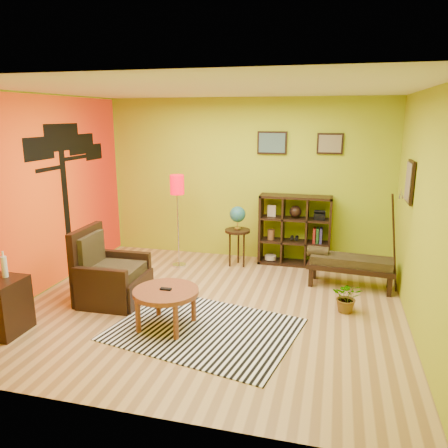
% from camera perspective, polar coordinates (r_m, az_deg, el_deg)
% --- Properties ---
extents(ground, '(5.00, 5.00, 0.00)m').
position_cam_1_polar(ground, '(5.96, -1.75, -10.75)').
color(ground, tan).
rests_on(ground, ground).
extents(room_shell, '(5.04, 4.54, 2.82)m').
position_cam_1_polar(room_shell, '(5.50, -2.78, 6.73)').
color(room_shell, '#A4BB1C').
rests_on(room_shell, ground).
extents(zebra_rug, '(2.37, 1.96, 0.01)m').
position_cam_1_polar(zebra_rug, '(5.38, -2.58, -13.57)').
color(zebra_rug, white).
rests_on(zebra_rug, ground).
extents(coffee_table, '(0.78, 0.78, 0.50)m').
position_cam_1_polar(coffee_table, '(5.31, -7.59, -9.18)').
color(coffee_table, brown).
rests_on(coffee_table, ground).
extents(armchair, '(0.87, 0.88, 1.02)m').
position_cam_1_polar(armchair, '(6.25, -14.73, -6.95)').
color(armchair, black).
rests_on(armchair, ground).
extents(floor_lamp, '(0.23, 0.23, 1.56)m').
position_cam_1_polar(floor_lamp, '(7.22, -6.12, 4.05)').
color(floor_lamp, silver).
rests_on(floor_lamp, ground).
extents(globe_table, '(0.42, 0.42, 1.03)m').
position_cam_1_polar(globe_table, '(7.29, 1.78, 0.38)').
color(globe_table, black).
rests_on(globe_table, ground).
extents(cube_shelf, '(1.20, 0.35, 1.20)m').
position_cam_1_polar(cube_shelf, '(7.49, 9.31, -0.85)').
color(cube_shelf, black).
rests_on(cube_shelf, ground).
extents(bench, '(1.30, 0.56, 0.58)m').
position_cam_1_polar(bench, '(6.74, 15.96, -4.92)').
color(bench, black).
rests_on(bench, ground).
extents(potted_plant, '(0.40, 0.44, 0.33)m').
position_cam_1_polar(potted_plant, '(5.97, 15.78, -9.54)').
color(potted_plant, '#26661E').
rests_on(potted_plant, ground).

